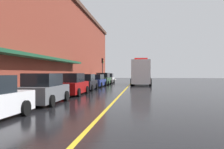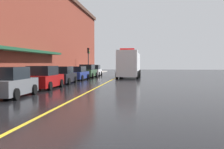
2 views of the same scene
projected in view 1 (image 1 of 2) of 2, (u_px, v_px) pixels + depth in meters
name	position (u px, v px, depth m)	size (l,w,h in m)	color
ground_plane	(127.00, 88.00, 28.42)	(112.00, 112.00, 0.00)	black
sidewalk_left	(77.00, 87.00, 29.17)	(2.40, 70.00, 0.15)	#ADA8A0
lane_center_stripe	(127.00, 88.00, 28.42)	(0.16, 70.00, 0.01)	gold
brick_building_left	(31.00, 38.00, 28.80)	(9.76, 64.00, 12.14)	maroon
parked_car_1	(44.00, 90.00, 13.46)	(2.06, 4.26, 1.75)	#595B60
parked_car_2	(71.00, 85.00, 18.89)	(2.15, 4.62, 1.75)	maroon
parked_car_3	(86.00, 83.00, 24.09)	(2.02, 4.40, 1.66)	black
parked_car_4	(96.00, 81.00, 29.99)	(2.21, 4.56, 1.59)	navy
parked_car_5	(103.00, 79.00, 35.98)	(2.16, 4.25, 1.79)	#2D5133
parked_car_6	(108.00, 79.00, 40.84)	(2.12, 4.23, 1.71)	silver
box_truck	(141.00, 73.00, 35.10)	(3.01, 9.10, 3.80)	silver
parking_meter_0	(69.00, 80.00, 23.11)	(0.14, 0.18, 1.33)	#4C4C51
parking_meter_1	(71.00, 80.00, 23.57)	(0.14, 0.18, 1.33)	#4C4C51
parking_meter_2	(43.00, 83.00, 17.01)	(0.14, 0.18, 1.33)	#4C4C51
parking_meter_3	(92.00, 78.00, 33.92)	(0.14, 0.18, 1.33)	#4C4C51
traffic_light_near	(102.00, 65.00, 42.84)	(0.38, 0.36, 4.30)	#232326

